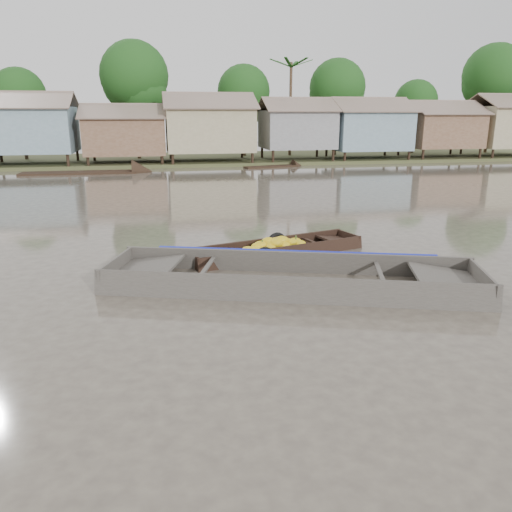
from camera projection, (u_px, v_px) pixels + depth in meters
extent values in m
plane|color=#483F37|center=(237.00, 298.00, 10.85)|extent=(120.00, 120.00, 0.00)
cube|color=#384723|center=(176.00, 161.00, 41.98)|extent=(120.00, 12.00, 0.50)
cube|color=gray|center=(30.00, 130.00, 35.99)|extent=(6.20, 5.20, 3.20)
cube|color=brown|center=(21.00, 100.00, 34.10)|extent=(6.60, 3.02, 1.28)
cube|color=brown|center=(31.00, 100.00, 36.75)|extent=(6.60, 3.02, 1.28)
cube|color=brown|center=(125.00, 136.00, 37.37)|extent=(5.80, 4.60, 2.70)
cube|color=brown|center=(123.00, 111.00, 35.70)|extent=(6.20, 2.67, 1.14)
cube|color=brown|center=(125.00, 111.00, 38.04)|extent=(6.20, 2.67, 1.14)
cube|color=#988C69|center=(209.00, 129.00, 38.40)|extent=(6.50, 5.30, 3.30)
cube|color=brown|center=(210.00, 100.00, 36.47)|extent=(6.90, 3.08, 1.31)
cube|color=brown|center=(207.00, 101.00, 39.17)|extent=(6.90, 3.08, 1.31)
cube|color=gray|center=(297.00, 129.00, 39.71)|extent=(5.40, 4.70, 2.90)
cube|color=brown|center=(302.00, 104.00, 37.98)|extent=(5.80, 2.73, 1.17)
cube|color=brown|center=(293.00, 105.00, 40.38)|extent=(5.80, 2.73, 1.17)
cube|color=gray|center=(367.00, 130.00, 40.84)|extent=(6.00, 5.00, 3.10)
cube|color=brown|center=(376.00, 104.00, 39.01)|extent=(6.40, 2.90, 1.24)
cube|color=brown|center=(362.00, 105.00, 41.56)|extent=(6.40, 2.90, 1.24)
cube|color=brown|center=(440.00, 130.00, 42.05)|extent=(5.70, 4.90, 2.80)
cube|color=brown|center=(451.00, 107.00, 40.29)|extent=(6.10, 2.85, 1.21)
cube|color=brown|center=(434.00, 108.00, 42.79)|extent=(6.10, 2.85, 1.21)
cube|color=#988C69|center=(509.00, 127.00, 43.18)|extent=(6.30, 5.10, 3.40)
cube|color=brown|center=(501.00, 101.00, 43.88)|extent=(6.70, 2.96, 1.26)
cylinder|color=#473323|center=(23.00, 131.00, 40.03)|extent=(0.28, 0.28, 4.90)
sphere|color=#133B12|center=(19.00, 95.00, 39.26)|extent=(4.20, 4.20, 4.20)
cylinder|color=#473323|center=(137.00, 122.00, 40.55)|extent=(0.28, 0.28, 6.30)
sphere|color=#133B12|center=(134.00, 75.00, 39.56)|extent=(5.40, 5.40, 5.40)
cylinder|color=#473323|center=(244.00, 128.00, 43.30)|extent=(0.28, 0.28, 5.25)
sphere|color=#133B12|center=(244.00, 91.00, 42.47)|extent=(4.50, 4.50, 4.50)
cylinder|color=#473323|center=(336.00, 126.00, 43.78)|extent=(0.28, 0.28, 5.60)
sphere|color=#133B12|center=(337.00, 87.00, 42.90)|extent=(4.80, 4.80, 4.80)
cylinder|color=#473323|center=(413.00, 131.00, 46.34)|extent=(0.28, 0.28, 4.55)
sphere|color=#133B12|center=(416.00, 101.00, 45.62)|extent=(3.90, 3.90, 3.90)
cylinder|color=#473323|center=(489.00, 119.00, 46.40)|extent=(0.28, 0.28, 6.65)
sphere|color=#133B12|center=(494.00, 76.00, 45.35)|extent=(5.70, 5.70, 5.70)
cylinder|color=#473323|center=(290.00, 111.00, 43.18)|extent=(0.24, 0.24, 8.00)
cube|color=black|center=(276.00, 257.00, 14.23)|extent=(5.15, 2.39, 0.08)
cube|color=black|center=(267.00, 246.00, 14.64)|extent=(5.02, 1.62, 0.48)
cube|color=black|center=(286.00, 255.00, 13.70)|extent=(5.02, 1.62, 0.48)
cube|color=black|center=(348.00, 240.00, 15.30)|extent=(0.38, 1.10, 0.46)
cube|color=black|center=(336.00, 240.00, 15.09)|extent=(1.13, 1.18, 0.18)
cube|color=black|center=(192.00, 262.00, 13.04)|extent=(0.38, 1.10, 0.46)
cube|color=black|center=(208.00, 258.00, 13.22)|extent=(1.13, 1.18, 0.18)
cube|color=black|center=(238.00, 252.00, 13.60)|extent=(0.41, 1.07, 0.05)
cube|color=black|center=(312.00, 242.00, 14.69)|extent=(0.41, 1.07, 0.05)
ellipsoid|color=gold|center=(268.00, 245.00, 14.27)|extent=(0.39, 0.32, 0.21)
ellipsoid|color=gold|center=(250.00, 254.00, 13.75)|extent=(0.37, 0.31, 0.20)
ellipsoid|color=gold|center=(285.00, 250.00, 13.93)|extent=(0.39, 0.32, 0.21)
ellipsoid|color=gold|center=(308.00, 248.00, 14.28)|extent=(0.40, 0.33, 0.21)
ellipsoid|color=gold|center=(273.00, 243.00, 14.20)|extent=(0.46, 0.38, 0.24)
ellipsoid|color=gold|center=(257.00, 246.00, 13.91)|extent=(0.41, 0.34, 0.22)
ellipsoid|color=gold|center=(261.00, 251.00, 13.72)|extent=(0.43, 0.35, 0.23)
ellipsoid|color=gold|center=(295.00, 242.00, 14.64)|extent=(0.47, 0.39, 0.25)
ellipsoid|color=gold|center=(269.00, 244.00, 14.21)|extent=(0.43, 0.35, 0.23)
ellipsoid|color=gold|center=(268.00, 244.00, 14.13)|extent=(0.42, 0.35, 0.23)
ellipsoid|color=gold|center=(276.00, 241.00, 14.18)|extent=(0.37, 0.30, 0.20)
ellipsoid|color=gold|center=(282.00, 240.00, 14.13)|extent=(0.49, 0.40, 0.26)
ellipsoid|color=gold|center=(262.00, 254.00, 13.66)|extent=(0.47, 0.38, 0.25)
ellipsoid|color=gold|center=(271.00, 248.00, 13.78)|extent=(0.37, 0.30, 0.20)
ellipsoid|color=gold|center=(287.00, 242.00, 14.22)|extent=(0.44, 0.36, 0.23)
ellipsoid|color=gold|center=(280.00, 244.00, 14.07)|extent=(0.43, 0.35, 0.23)
ellipsoid|color=gold|center=(248.00, 250.00, 13.87)|extent=(0.44, 0.36, 0.23)
ellipsoid|color=gold|center=(278.00, 244.00, 14.52)|extent=(0.41, 0.34, 0.22)
ellipsoid|color=gold|center=(258.00, 252.00, 13.69)|extent=(0.48, 0.39, 0.26)
ellipsoid|color=gold|center=(300.00, 244.00, 14.33)|extent=(0.44, 0.36, 0.24)
ellipsoid|color=gold|center=(284.00, 246.00, 14.06)|extent=(0.42, 0.34, 0.22)
ellipsoid|color=gold|center=(256.00, 257.00, 13.55)|extent=(0.38, 0.31, 0.20)
ellipsoid|color=gold|center=(253.00, 251.00, 13.77)|extent=(0.48, 0.40, 0.26)
ellipsoid|color=gold|center=(276.00, 243.00, 13.95)|extent=(0.46, 0.38, 0.24)
ellipsoid|color=gold|center=(261.00, 254.00, 13.64)|extent=(0.47, 0.39, 0.25)
ellipsoid|color=gold|center=(261.00, 245.00, 13.95)|extent=(0.48, 0.40, 0.26)
ellipsoid|color=gold|center=(279.00, 244.00, 14.56)|extent=(0.40, 0.33, 0.21)
ellipsoid|color=gold|center=(268.00, 241.00, 14.03)|extent=(0.46, 0.37, 0.24)
ellipsoid|color=gold|center=(272.00, 245.00, 13.97)|extent=(0.45, 0.37, 0.24)
ellipsoid|color=gold|center=(289.00, 243.00, 14.63)|extent=(0.42, 0.34, 0.22)
ellipsoid|color=gold|center=(292.00, 242.00, 14.17)|extent=(0.38, 0.31, 0.20)
ellipsoid|color=gold|center=(264.00, 243.00, 14.24)|extent=(0.38, 0.31, 0.20)
cylinder|color=#3F6626|center=(262.00, 243.00, 13.89)|extent=(0.04, 0.04, 0.17)
cylinder|color=#3F6626|center=(282.00, 240.00, 14.18)|extent=(0.04, 0.04, 0.17)
cylinder|color=#3F6626|center=(296.00, 238.00, 14.38)|extent=(0.04, 0.04, 0.17)
torus|color=black|center=(277.00, 243.00, 14.86)|extent=(0.67, 0.35, 0.65)
torus|color=black|center=(264.00, 258.00, 13.30)|extent=(0.66, 0.34, 0.63)
cube|color=#3C3733|center=(291.00, 289.00, 11.59)|extent=(8.55, 4.30, 0.08)
cube|color=#3C3733|center=(294.00, 264.00, 12.49)|extent=(8.22, 2.81, 0.68)
cube|color=#3C3733|center=(289.00, 292.00, 10.53)|extent=(8.22, 2.81, 0.68)
cube|color=#3C3733|center=(481.00, 284.00, 11.03)|extent=(0.70, 2.01, 0.65)
cube|color=#3C3733|center=(447.00, 280.00, 11.09)|extent=(1.94, 2.17, 0.26)
cube|color=#3C3733|center=(117.00, 271.00, 11.99)|extent=(0.70, 2.01, 0.65)
cube|color=#3C3733|center=(146.00, 268.00, 11.88)|extent=(1.94, 2.17, 0.26)
cube|color=#3C3733|center=(206.00, 268.00, 11.70)|extent=(0.71, 1.95, 0.05)
cube|color=#3C3733|center=(381.00, 275.00, 11.24)|extent=(0.71, 1.95, 0.05)
cube|color=#665E54|center=(291.00, 287.00, 11.58)|extent=(6.59, 3.53, 0.02)
cube|color=#101BA4|center=(294.00, 253.00, 12.48)|extent=(6.64, 2.23, 0.17)
torus|color=olive|center=(453.00, 298.00, 10.84)|extent=(0.48, 0.48, 0.07)
torus|color=olive|center=(453.00, 296.00, 10.83)|extent=(0.39, 0.39, 0.07)
cube|color=black|center=(271.00, 168.00, 36.73)|extent=(4.13, 1.77, 0.35)
cube|color=black|center=(80.00, 174.00, 32.98)|extent=(7.43, 1.68, 0.35)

